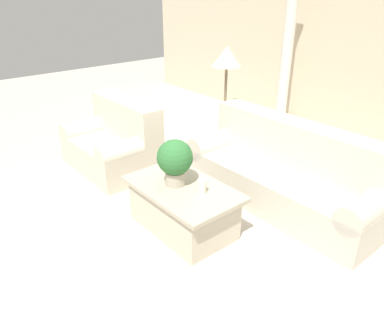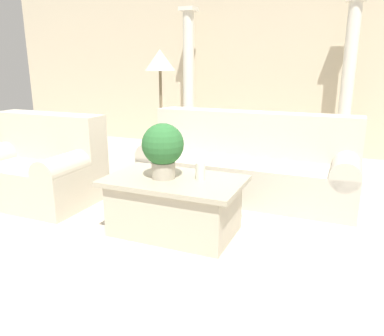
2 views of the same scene
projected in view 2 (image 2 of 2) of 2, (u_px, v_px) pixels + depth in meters
ground_plane at (175, 216)px, 3.61m from camera, size 16.00×16.00×0.00m
wall_back at (260, 53)px, 6.09m from camera, size 10.00×0.06×3.20m
sofa_long at (248, 164)px, 4.15m from camera, size 2.30×0.85×0.90m
loveseat at (39, 167)px, 4.01m from camera, size 1.30×0.85×0.90m
coffee_table at (175, 205)px, 3.22m from camera, size 1.16×0.71×0.49m
potted_plant at (163, 147)px, 3.10m from camera, size 0.35×0.35×0.47m
pillar_candle at (200, 171)px, 3.11m from camera, size 0.08×0.08×0.14m
floor_lamp at (160, 70)px, 4.47m from camera, size 0.37×0.37×1.59m
column_left at (189, 80)px, 6.20m from camera, size 0.25×0.25×2.29m
column_right at (347, 82)px, 5.28m from camera, size 0.25×0.25×2.29m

